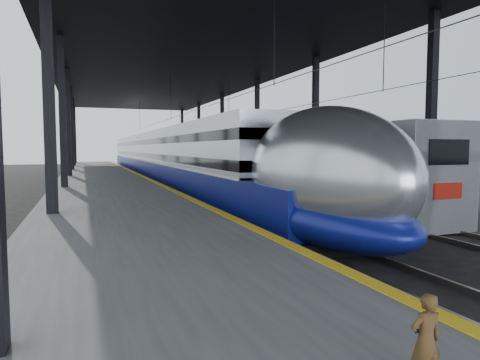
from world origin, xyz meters
TOP-DOWN VIEW (x-y plane):
  - ground at (0.00, 0.00)m, footprint 160.00×160.00m
  - platform at (-3.50, 20.00)m, footprint 6.00×80.00m
  - yellow_strip at (-0.70, 20.00)m, footprint 0.30×80.00m
  - rails at (4.50, 20.00)m, footprint 6.52×80.00m
  - canopy at (1.90, 20.00)m, footprint 18.00×75.00m
  - tgv_train at (2.00, 29.12)m, footprint 3.14×65.20m
  - second_train at (7.00, 28.77)m, footprint 2.95×56.05m
  - child at (-2.10, -7.07)m, footprint 0.32×0.23m

SIDE VIEW (x-z plane):
  - ground at x=0.00m, z-range 0.00..0.00m
  - rails at x=4.50m, z-range 0.00..0.16m
  - platform at x=-3.50m, z-range 0.00..1.00m
  - yellow_strip at x=-0.70m, z-range 1.00..1.01m
  - child at x=-2.10m, z-range 1.00..1.84m
  - second_train at x=7.00m, z-range 0.03..4.09m
  - tgv_train at x=2.00m, z-range -0.15..4.36m
  - canopy at x=1.90m, z-range 4.38..13.85m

